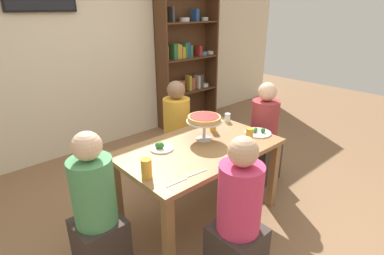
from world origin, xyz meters
TOP-DOWN VIEW (x-y plane):
  - ground_plane at (0.00, 0.00)m, footprint 12.00×12.00m
  - rear_partition at (0.00, 2.20)m, footprint 8.00×0.12m
  - dining_table at (0.00, 0.00)m, footprint 1.43×0.86m
  - bookshelf at (1.60, 2.02)m, footprint 1.14×0.30m
  - diner_head_west at (-0.99, 0.03)m, footprint 0.34×0.34m
  - diner_far_right at (0.34, 0.73)m, footprint 0.34×0.34m
  - diner_near_left at (-0.30, -0.71)m, footprint 0.34×0.34m
  - diner_head_east at (1.01, 0.02)m, footprint 0.34×0.34m
  - deep_dish_pizza_stand at (0.13, 0.08)m, footprint 0.33×0.33m
  - salad_plate_near_diner at (-0.29, 0.18)m, footprint 0.20×0.20m
  - salad_plate_far_diner at (0.62, -0.17)m, footprint 0.26×0.26m
  - beer_glass_amber_tall at (-0.64, -0.12)m, footprint 0.08×0.08m
  - beer_glass_amber_short at (0.35, 0.18)m, footprint 0.06×0.06m
  - beer_glass_amber_spare at (0.40, -0.23)m, footprint 0.07×0.07m
  - water_glass_clear_near at (0.64, 0.25)m, footprint 0.06×0.06m
  - cutlery_fork_near at (0.42, 0.32)m, footprint 0.18×0.04m
  - cutlery_knife_near at (-0.33, -0.32)m, footprint 0.18×0.03m
  - cutlery_fork_far at (0.21, -0.27)m, footprint 0.18×0.04m
  - cutlery_knife_far at (-0.53, -0.32)m, footprint 0.18×0.03m
  - cutlery_spare_fork at (-0.06, -0.33)m, footprint 0.17×0.08m

SIDE VIEW (x-z plane):
  - ground_plane at x=0.00m, z-range 0.00..0.00m
  - diner_head_west at x=-0.99m, z-range -0.08..1.07m
  - diner_far_right at x=0.34m, z-range -0.08..1.07m
  - diner_near_left at x=-0.30m, z-range -0.08..1.07m
  - diner_head_east at x=1.01m, z-range -0.08..1.07m
  - dining_table at x=0.00m, z-range 0.27..1.01m
  - cutlery_fork_near at x=0.42m, z-range 0.74..0.74m
  - cutlery_knife_near at x=-0.33m, z-range 0.74..0.74m
  - cutlery_fork_far at x=0.21m, z-range 0.74..0.74m
  - cutlery_knife_far at x=-0.53m, z-range 0.74..0.74m
  - cutlery_spare_fork at x=-0.06m, z-range 0.74..0.74m
  - salad_plate_far_diner at x=0.62m, z-range 0.72..0.78m
  - salad_plate_near_diner at x=-0.29m, z-range 0.72..0.80m
  - water_glass_clear_near at x=0.64m, z-range 0.74..0.83m
  - beer_glass_amber_spare at x=0.40m, z-range 0.74..0.87m
  - beer_glass_amber_short at x=0.35m, z-range 0.74..0.89m
  - beer_glass_amber_tall at x=-0.64m, z-range 0.74..0.89m
  - deep_dish_pizza_stand at x=0.13m, z-range 0.82..1.05m
  - bookshelf at x=1.60m, z-range -0.01..2.20m
  - rear_partition at x=0.00m, z-range 0.00..2.80m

